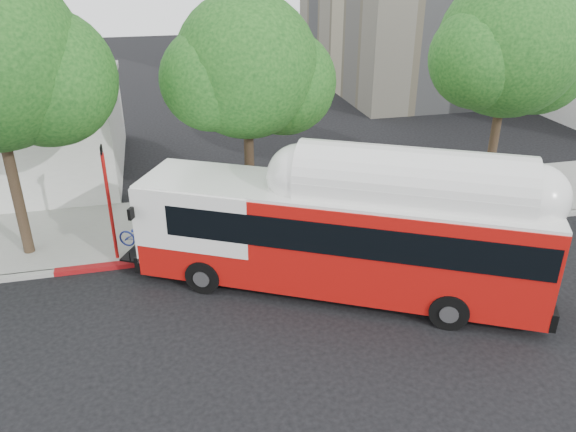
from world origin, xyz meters
name	(u,v)px	position (x,y,z in m)	size (l,w,h in m)	color
ground	(319,308)	(0.00, 0.00, 0.00)	(120.00, 120.00, 0.00)	black
sidewalk	(274,215)	(0.00, 6.50, 0.07)	(60.00, 5.00, 0.15)	gray
curb_strip	(289,246)	(0.00, 3.90, 0.07)	(60.00, 0.30, 0.15)	gray
red_curb_segment	(206,255)	(-3.00, 3.90, 0.08)	(10.00, 0.32, 0.16)	maroon
street_tree_left	(5,64)	(-8.53, 5.56, 6.60)	(6.67, 5.80, 9.74)	#2D2116
street_tree_mid	(258,71)	(-0.59, 6.06, 5.91)	(5.75, 5.00, 8.62)	#2D2116
street_tree_right	(518,51)	(9.44, 5.86, 6.26)	(6.21, 5.40, 9.18)	#2D2116
transit_bus	(340,238)	(0.89, 0.91, 1.81)	(12.66, 8.14, 3.88)	#B00F0C
signal_pole	(110,205)	(-5.98, 4.33, 2.14)	(0.12, 0.40, 4.17)	red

